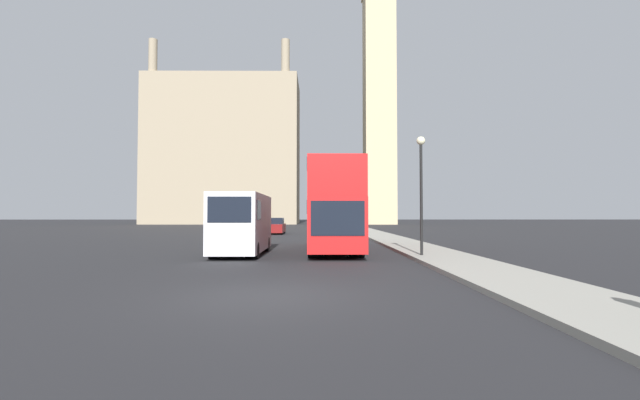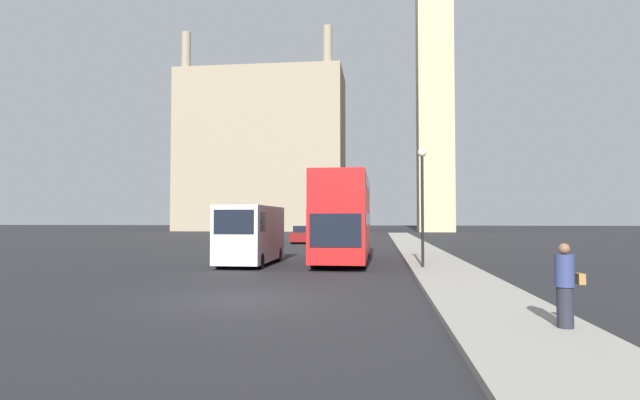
{
  "view_description": "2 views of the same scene",
  "coord_description": "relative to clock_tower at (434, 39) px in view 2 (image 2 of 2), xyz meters",
  "views": [
    {
      "loc": [
        1.12,
        -9.82,
        1.85
      ],
      "look_at": [
        1.27,
        10.66,
        2.55
      ],
      "focal_mm": 24.0,
      "sensor_mm": 36.0,
      "label": 1
    },
    {
      "loc": [
        3.7,
        -13.23,
        2.18
      ],
      "look_at": [
        -0.16,
        19.41,
        3.42
      ],
      "focal_mm": 28.0,
      "sensor_mm": 36.0,
      "label": 2
    }
  ],
  "objects": [
    {
      "name": "street_lamp",
      "position": [
        -7.58,
        -63.52,
        -29.14
      ],
      "size": [
        0.36,
        0.36,
        5.01
      ],
      "color": "black",
      "rests_on": "sidewalk_strip"
    },
    {
      "name": "pedestrian",
      "position": [
        -5.96,
        -75.07,
        -31.7
      ],
      "size": [
        0.51,
        0.35,
        1.57
      ],
      "color": "#23232D",
      "rests_on": "sidewalk_strip"
    },
    {
      "name": "sidewalk_strip",
      "position": [
        -6.73,
        -71.68,
        -32.56
      ],
      "size": [
        2.77,
        120.0,
        0.15
      ],
      "color": "gray",
      "rests_on": "ground_plane"
    },
    {
      "name": "red_double_decker_bus",
      "position": [
        -11.17,
        -59.44,
        -30.25
      ],
      "size": [
        2.45,
        10.5,
        4.29
      ],
      "color": "red",
      "rests_on": "ground_plane"
    },
    {
      "name": "clock_tower",
      "position": [
        0.0,
        0.0,
        0.0
      ],
      "size": [
        6.23,
        6.4,
        63.65
      ],
      "color": "tan",
      "rests_on": "ground_plane"
    },
    {
      "name": "parked_sedan",
      "position": [
        -16.08,
        -40.65,
        -31.94
      ],
      "size": [
        1.9,
        4.22,
        1.54
      ],
      "color": "maroon",
      "rests_on": "ground_plane"
    },
    {
      "name": "ground_plane",
      "position": [
        -13.11,
        -71.68,
        -32.64
      ],
      "size": [
        300.0,
        300.0,
        0.0
      ],
      "primitive_type": "plane",
      "color": "black"
    },
    {
      "name": "white_van",
      "position": [
        -15.46,
        -61.74,
        -31.16
      ],
      "size": [
        2.07,
        5.89,
        2.77
      ],
      "color": "silver",
      "rests_on": "ground_plane"
    },
    {
      "name": "building_block_distant",
      "position": [
        -30.63,
        4.66,
        -18.15
      ],
      "size": [
        29.68,
        13.36,
        35.24
      ],
      "color": "gray",
      "rests_on": "ground_plane"
    }
  ]
}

